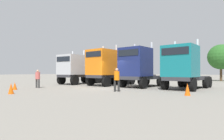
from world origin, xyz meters
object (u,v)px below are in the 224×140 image
(semi_truck_navy, at_px, (139,67))
(traffic_cone_far, at_px, (15,86))
(visitor_with_camera, at_px, (38,77))
(traffic_cone_mid, at_px, (11,89))
(semi_truck_orange, at_px, (105,67))
(semi_truck_silver, at_px, (76,69))
(semi_truck_teal, at_px, (183,67))
(visitor_in_hivis, at_px, (117,78))
(traffic_cone_near, at_px, (187,90))

(semi_truck_navy, bearing_deg, traffic_cone_far, -37.35)
(visitor_with_camera, distance_m, traffic_cone_mid, 4.74)
(semi_truck_orange, height_order, semi_truck_navy, semi_truck_orange)
(traffic_cone_mid, bearing_deg, visitor_with_camera, 122.53)
(semi_truck_silver, xyz_separation_m, semi_truck_teal, (12.38, -0.59, 0.07))
(visitor_with_camera, bearing_deg, traffic_cone_mid, 24.20)
(semi_truck_teal, height_order, visitor_in_hivis, semi_truck_teal)
(semi_truck_silver, bearing_deg, traffic_cone_far, 7.51)
(semi_truck_teal, xyz_separation_m, traffic_cone_mid, (-9.11, -9.22, -1.49))
(semi_truck_silver, relative_size, traffic_cone_near, 8.73)
(visitor_in_hivis, relative_size, traffic_cone_mid, 2.42)
(semi_truck_orange, relative_size, traffic_cone_near, 8.21)
(semi_truck_orange, distance_m, semi_truck_navy, 3.95)
(traffic_cone_far, bearing_deg, visitor_in_hivis, 21.90)
(semi_truck_orange, relative_size, visitor_in_hivis, 3.50)
(semi_truck_orange, bearing_deg, semi_truck_navy, 94.99)
(semi_truck_navy, bearing_deg, semi_truck_teal, 95.92)
(visitor_in_hivis, height_order, traffic_cone_far, visitor_in_hivis)
(traffic_cone_near, height_order, traffic_cone_far, traffic_cone_near)
(semi_truck_silver, distance_m, traffic_cone_near, 14.24)
(semi_truck_navy, bearing_deg, semi_truck_orange, -84.66)
(semi_truck_teal, relative_size, traffic_cone_near, 8.53)
(traffic_cone_far, bearing_deg, traffic_cone_mid, -35.23)
(semi_truck_orange, bearing_deg, semi_truck_silver, -85.42)
(traffic_cone_near, bearing_deg, visitor_in_hivis, -177.57)
(semi_truck_navy, bearing_deg, semi_truck_silver, -84.88)
(semi_truck_teal, height_order, traffic_cone_near, semi_truck_teal)
(traffic_cone_near, bearing_deg, semi_truck_teal, 104.18)
(visitor_with_camera, xyz_separation_m, traffic_cone_near, (12.66, 1.23, -0.59))
(traffic_cone_mid, bearing_deg, traffic_cone_far, 144.77)
(semi_truck_teal, relative_size, visitor_in_hivis, 3.63)
(semi_truck_teal, height_order, visitor_with_camera, semi_truck_teal)
(visitor_in_hivis, relative_size, traffic_cone_far, 2.84)
(visitor_in_hivis, distance_m, traffic_cone_mid, 7.24)
(semi_truck_silver, distance_m, traffic_cone_mid, 10.44)
(traffic_cone_mid, bearing_deg, semi_truck_navy, 61.67)
(semi_truck_navy, distance_m, visitor_in_hivis, 4.49)
(semi_truck_silver, distance_m, semi_truck_orange, 4.39)
(semi_truck_orange, distance_m, semi_truck_teal, 8.01)
(visitor_in_hivis, bearing_deg, semi_truck_navy, -30.39)
(visitor_in_hivis, relative_size, visitor_with_camera, 1.05)
(visitor_in_hivis, xyz_separation_m, traffic_cone_far, (-7.82, -3.14, -0.70))
(traffic_cone_near, bearing_deg, semi_truck_silver, 160.97)
(visitor_with_camera, relative_size, traffic_cone_near, 2.24)
(semi_truck_silver, distance_m, visitor_with_camera, 5.95)
(semi_truck_silver, relative_size, semi_truck_orange, 1.06)
(traffic_cone_near, distance_m, traffic_cone_far, 13.17)
(visitor_with_camera, distance_m, traffic_cone_far, 2.22)
(semi_truck_silver, height_order, semi_truck_navy, semi_truck_navy)
(semi_truck_teal, xyz_separation_m, visitor_in_hivis, (-3.90, -4.24, -0.84))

